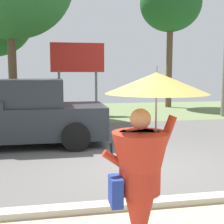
# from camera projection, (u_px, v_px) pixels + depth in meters

# --- Properties ---
(ground_plane) EXTENTS (40.00, 22.00, 0.20)m
(ground_plane) POSITION_uv_depth(u_px,v_px,m) (116.00, 140.00, 9.65)
(ground_plane) COLOR #565451
(monk_pedestrian) EXTENTS (1.11, 1.07, 2.13)m
(monk_pedestrian) POSITION_uv_depth(u_px,v_px,m) (144.00, 162.00, 3.20)
(monk_pedestrian) COLOR #B22D1E
(monk_pedestrian) RESTS_ON ground_plane
(pickup_truck) EXTENTS (5.20, 2.28, 1.88)m
(pickup_truck) POSITION_uv_depth(u_px,v_px,m) (15.00, 115.00, 8.65)
(pickup_truck) COLOR #23282D
(pickup_truck) RESTS_ON ground_plane
(roadside_billboard) EXTENTS (2.60, 0.12, 3.50)m
(roadside_billboard) POSITION_uv_depth(u_px,v_px,m) (78.00, 63.00, 14.70)
(roadside_billboard) COLOR slate
(roadside_billboard) RESTS_ON ground_plane
(tree_center_back) EXTENTS (3.59, 3.59, 7.72)m
(tree_center_back) POSITION_uv_depth(u_px,v_px,m) (171.00, 4.00, 17.72)
(tree_center_back) COLOR brown
(tree_center_back) RESTS_ON ground_plane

